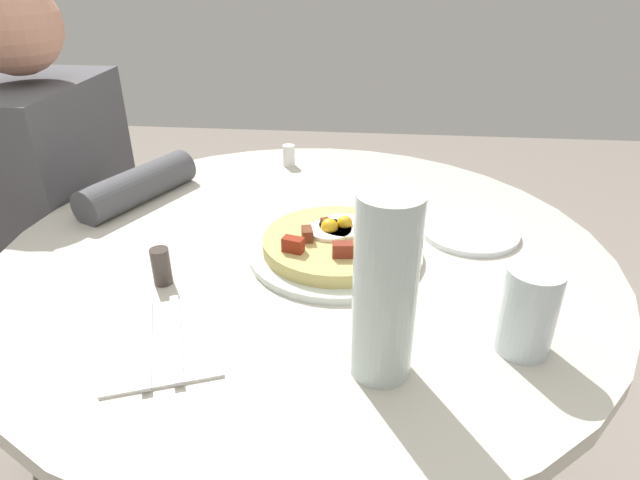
{
  "coord_description": "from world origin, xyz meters",
  "views": [
    {
      "loc": [
        -0.79,
        -0.1,
        1.17
      ],
      "look_at": [
        -0.01,
        -0.03,
        0.75
      ],
      "focal_mm": 30.14,
      "sensor_mm": 36.0,
      "label": 1
    }
  ],
  "objects_px": {
    "dining_table": "(306,328)",
    "person_seated": "(73,261)",
    "breakfast_pizza": "(336,241)",
    "water_glass": "(528,310)",
    "water_bottle": "(385,289)",
    "pepper_shaker": "(161,266)",
    "pizza_plate": "(336,252)",
    "bread_plate": "(470,232)",
    "fork": "(176,336)",
    "knife": "(147,340)",
    "salt_shaker": "(289,155)"
  },
  "relations": [
    {
      "from": "dining_table",
      "to": "person_seated",
      "type": "height_order",
      "value": "person_seated"
    },
    {
      "from": "water_bottle",
      "to": "fork",
      "type": "bearing_deg",
      "value": 83.76
    },
    {
      "from": "pizza_plate",
      "to": "bread_plate",
      "type": "xyz_separation_m",
      "value": [
        0.1,
        -0.23,
        -0.0
      ]
    },
    {
      "from": "dining_table",
      "to": "water_bottle",
      "type": "xyz_separation_m",
      "value": [
        -0.29,
        -0.13,
        0.29
      ]
    },
    {
      "from": "pizza_plate",
      "to": "breakfast_pizza",
      "type": "distance_m",
      "value": 0.02
    },
    {
      "from": "dining_table",
      "to": "fork",
      "type": "distance_m",
      "value": 0.34
    },
    {
      "from": "bread_plate",
      "to": "pepper_shaker",
      "type": "distance_m",
      "value": 0.52
    },
    {
      "from": "dining_table",
      "to": "person_seated",
      "type": "bearing_deg",
      "value": 66.01
    },
    {
      "from": "water_glass",
      "to": "water_bottle",
      "type": "xyz_separation_m",
      "value": [
        -0.06,
        0.18,
        0.06
      ]
    },
    {
      "from": "salt_shaker",
      "to": "pepper_shaker",
      "type": "relative_size",
      "value": 0.84
    },
    {
      "from": "bread_plate",
      "to": "water_bottle",
      "type": "height_order",
      "value": "water_bottle"
    },
    {
      "from": "water_glass",
      "to": "fork",
      "type": "bearing_deg",
      "value": 93.6
    },
    {
      "from": "bread_plate",
      "to": "knife",
      "type": "relative_size",
      "value": 0.94
    },
    {
      "from": "dining_table",
      "to": "knife",
      "type": "relative_size",
      "value": 5.61
    },
    {
      "from": "water_bottle",
      "to": "pepper_shaker",
      "type": "height_order",
      "value": "water_bottle"
    },
    {
      "from": "bread_plate",
      "to": "knife",
      "type": "xyz_separation_m",
      "value": [
        -0.35,
        0.45,
        0.0
      ]
    },
    {
      "from": "breakfast_pizza",
      "to": "water_glass",
      "type": "height_order",
      "value": "water_glass"
    },
    {
      "from": "person_seated",
      "to": "breakfast_pizza",
      "type": "bearing_deg",
      "value": -114.01
    },
    {
      "from": "pizza_plate",
      "to": "pepper_shaker",
      "type": "distance_m",
      "value": 0.27
    },
    {
      "from": "breakfast_pizza",
      "to": "water_glass",
      "type": "bearing_deg",
      "value": -130.3
    },
    {
      "from": "pepper_shaker",
      "to": "bread_plate",
      "type": "bearing_deg",
      "value": -66.89
    },
    {
      "from": "knife",
      "to": "breakfast_pizza",
      "type": "bearing_deg",
      "value": -62.27
    },
    {
      "from": "breakfast_pizza",
      "to": "salt_shaker",
      "type": "xyz_separation_m",
      "value": [
        0.4,
        0.14,
        -0.0
      ]
    },
    {
      "from": "dining_table",
      "to": "bread_plate",
      "type": "xyz_separation_m",
      "value": [
        0.07,
        -0.28,
        0.18
      ]
    },
    {
      "from": "pizza_plate",
      "to": "pepper_shaker",
      "type": "relative_size",
      "value": 4.91
    },
    {
      "from": "person_seated",
      "to": "pizza_plate",
      "type": "xyz_separation_m",
      "value": [
        -0.3,
        -0.66,
        0.23
      ]
    },
    {
      "from": "breakfast_pizza",
      "to": "water_bottle",
      "type": "height_order",
      "value": "water_bottle"
    },
    {
      "from": "person_seated",
      "to": "water_bottle",
      "type": "distance_m",
      "value": 0.98
    },
    {
      "from": "breakfast_pizza",
      "to": "person_seated",
      "type": "bearing_deg",
      "value": 65.99
    },
    {
      "from": "fork",
      "to": "salt_shaker",
      "type": "distance_m",
      "value": 0.64
    },
    {
      "from": "breakfast_pizza",
      "to": "water_bottle",
      "type": "relative_size",
      "value": 1.04
    },
    {
      "from": "dining_table",
      "to": "pizza_plate",
      "type": "relative_size",
      "value": 3.58
    },
    {
      "from": "dining_table",
      "to": "fork",
      "type": "height_order",
      "value": "fork"
    },
    {
      "from": "person_seated",
      "to": "salt_shaker",
      "type": "distance_m",
      "value": 0.59
    },
    {
      "from": "pepper_shaker",
      "to": "water_glass",
      "type": "bearing_deg",
      "value": -101.42
    },
    {
      "from": "person_seated",
      "to": "fork",
      "type": "relative_size",
      "value": 6.31
    },
    {
      "from": "pizza_plate",
      "to": "salt_shaker",
      "type": "distance_m",
      "value": 0.43
    },
    {
      "from": "knife",
      "to": "water_bottle",
      "type": "xyz_separation_m",
      "value": [
        -0.02,
        -0.29,
        0.11
      ]
    },
    {
      "from": "fork",
      "to": "person_seated",
      "type": "bearing_deg",
      "value": 20.77
    },
    {
      "from": "fork",
      "to": "pepper_shaker",
      "type": "distance_m",
      "value": 0.14
    },
    {
      "from": "water_bottle",
      "to": "dining_table",
      "type": "bearing_deg",
      "value": 23.44
    },
    {
      "from": "water_glass",
      "to": "pepper_shaker",
      "type": "height_order",
      "value": "water_glass"
    },
    {
      "from": "pizza_plate",
      "to": "knife",
      "type": "bearing_deg",
      "value": 138.3
    },
    {
      "from": "breakfast_pizza",
      "to": "knife",
      "type": "bearing_deg",
      "value": 138.49
    },
    {
      "from": "person_seated",
      "to": "pepper_shaker",
      "type": "height_order",
      "value": "person_seated"
    },
    {
      "from": "pizza_plate",
      "to": "water_glass",
      "type": "xyz_separation_m",
      "value": [
        -0.21,
        -0.25,
        0.05
      ]
    },
    {
      "from": "person_seated",
      "to": "knife",
      "type": "relative_size",
      "value": 6.31
    },
    {
      "from": "dining_table",
      "to": "salt_shaker",
      "type": "xyz_separation_m",
      "value": [
        0.38,
        0.08,
        0.2
      ]
    },
    {
      "from": "bread_plate",
      "to": "pepper_shaker",
      "type": "height_order",
      "value": "pepper_shaker"
    },
    {
      "from": "dining_table",
      "to": "breakfast_pizza",
      "type": "relative_size",
      "value": 4.28
    }
  ]
}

